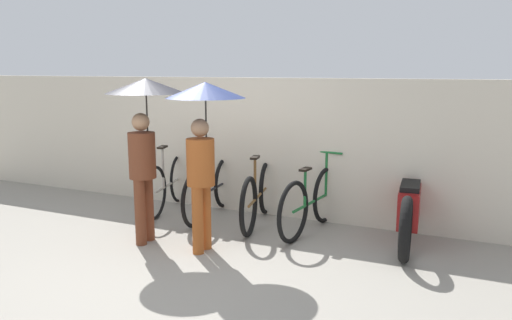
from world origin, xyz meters
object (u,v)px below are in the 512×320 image
at_px(parked_bicycle_0, 168,184).
at_px(pedestrian_leading, 145,116).
at_px(parked_bicycle_1, 211,189).
at_px(parked_bicycle_3, 311,202).
at_px(motorcycle, 409,209).
at_px(parked_bicycle_2, 258,195).
at_px(pedestrian_center, 204,122).

xyz_separation_m(parked_bicycle_0, pedestrian_leading, (0.55, -1.23, 1.14)).
height_order(parked_bicycle_1, pedestrian_leading, pedestrian_leading).
relative_size(parked_bicycle_1, parked_bicycle_3, 1.04).
bearing_deg(motorcycle, pedestrian_leading, 108.89).
bearing_deg(pedestrian_leading, parked_bicycle_2, 46.40).
relative_size(parked_bicycle_2, pedestrian_leading, 0.91).
bearing_deg(parked_bicycle_0, parked_bicycle_2, -105.30).
bearing_deg(parked_bicycle_0, pedestrian_leading, -168.48).
relative_size(parked_bicycle_1, pedestrian_center, 0.93).
distance_m(parked_bicycle_2, pedestrian_center, 1.58).
bearing_deg(motorcycle, parked_bicycle_0, 86.03).
distance_m(parked_bicycle_2, parked_bicycle_3, 0.76).
xyz_separation_m(parked_bicycle_2, pedestrian_center, (-0.17, -1.13, 1.10)).
bearing_deg(motorcycle, parked_bicycle_1, 86.92).
xyz_separation_m(parked_bicycle_3, motorcycle, (1.21, 0.15, 0.02)).
height_order(parked_bicycle_1, parked_bicycle_3, parked_bicycle_1).
xyz_separation_m(parked_bicycle_2, parked_bicycle_3, (0.75, -0.03, -0.00)).
bearing_deg(parked_bicycle_0, motorcycle, -101.72).
relative_size(parked_bicycle_0, parked_bicycle_1, 0.94).
bearing_deg(motorcycle, parked_bicycle_3, 92.19).
relative_size(parked_bicycle_2, pedestrian_center, 0.93).
relative_size(pedestrian_leading, pedestrian_center, 1.02).
xyz_separation_m(parked_bicycle_1, parked_bicycle_3, (1.51, -0.07, -0.00)).
relative_size(parked_bicycle_2, parked_bicycle_3, 1.04).
bearing_deg(pedestrian_leading, parked_bicycle_0, 110.05).
relative_size(parked_bicycle_2, motorcycle, 0.83).
height_order(parked_bicycle_2, pedestrian_center, pedestrian_center).
xyz_separation_m(parked_bicycle_1, pedestrian_center, (0.58, -1.17, 1.09)).
distance_m(pedestrian_leading, motorcycle, 3.38).
bearing_deg(parked_bicycle_2, pedestrian_leading, 129.22).
distance_m(parked_bicycle_0, pedestrian_leading, 1.77).
height_order(parked_bicycle_0, parked_bicycle_2, parked_bicycle_0).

